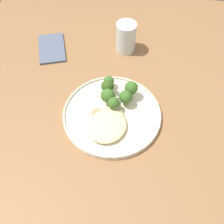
# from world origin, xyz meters

# --- Properties ---
(ground) EXTENTS (6.00, 6.00, 0.00)m
(ground) POSITION_xyz_m (0.00, 0.00, 0.00)
(ground) COLOR #2D2B28
(wooden_dining_table) EXTENTS (1.40, 1.00, 0.74)m
(wooden_dining_table) POSITION_xyz_m (0.00, 0.00, 0.66)
(wooden_dining_table) COLOR brown
(wooden_dining_table) RESTS_ON ground
(dinner_plate) EXTENTS (0.29, 0.29, 0.02)m
(dinner_plate) POSITION_xyz_m (-0.05, 0.04, 0.75)
(dinner_plate) COLOR beige
(dinner_plate) RESTS_ON wooden_dining_table
(noodle_bed) EXTENTS (0.12, 0.12, 0.02)m
(noodle_bed) POSITION_xyz_m (-0.01, 0.03, 0.76)
(noodle_bed) COLOR beige
(noodle_bed) RESTS_ON dinner_plate
(seared_scallop_half_hidden) EXTENTS (0.03, 0.03, 0.01)m
(seared_scallop_half_hidden) POSITION_xyz_m (-0.03, 0.03, 0.76)
(seared_scallop_half_hidden) COLOR #DBB77A
(seared_scallop_half_hidden) RESTS_ON dinner_plate
(seared_scallop_center_golden) EXTENTS (0.03, 0.03, 0.02)m
(seared_scallop_center_golden) POSITION_xyz_m (-0.04, -0.00, 0.76)
(seared_scallop_center_golden) COLOR #E5C689
(seared_scallop_center_golden) RESTS_ON dinner_plate
(seared_scallop_on_noodles) EXTENTS (0.03, 0.03, 0.01)m
(seared_scallop_on_noodles) POSITION_xyz_m (-0.05, 0.06, 0.76)
(seared_scallop_on_noodles) COLOR #E5C689
(seared_scallop_on_noodles) RESTS_ON dinner_plate
(seared_scallop_large_seared) EXTENTS (0.03, 0.03, 0.01)m
(seared_scallop_large_seared) POSITION_xyz_m (-0.01, 0.03, 0.76)
(seared_scallop_large_seared) COLOR #E5C689
(seared_scallop_large_seared) RESTS_ON dinner_plate
(seared_scallop_rear_pale) EXTENTS (0.02, 0.02, 0.01)m
(seared_scallop_rear_pale) POSITION_xyz_m (-0.00, 0.06, 0.76)
(seared_scallop_rear_pale) COLOR #E5C689
(seared_scallop_rear_pale) RESTS_ON dinner_plate
(seared_scallop_right_edge) EXTENTS (0.04, 0.04, 0.01)m
(seared_scallop_right_edge) POSITION_xyz_m (0.01, 0.01, 0.76)
(seared_scallop_right_edge) COLOR #DBB77A
(seared_scallop_right_edge) RESTS_ON dinner_plate
(broccoli_floret_near_rim) EXTENTS (0.03, 0.03, 0.04)m
(broccoli_floret_near_rim) POSITION_xyz_m (-0.16, 0.02, 0.78)
(broccoli_floret_near_rim) COLOR #89A356
(broccoli_floret_near_rim) RESTS_ON dinner_plate
(broccoli_floret_center_pile) EXTENTS (0.04, 0.04, 0.06)m
(broccoli_floret_center_pile) POSITION_xyz_m (-0.09, 0.02, 0.79)
(broccoli_floret_center_pile) COLOR #7A994C
(broccoli_floret_center_pile) RESTS_ON dinner_plate
(broccoli_floret_rear_charred) EXTENTS (0.03, 0.03, 0.05)m
(broccoli_floret_rear_charred) POSITION_xyz_m (-0.07, 0.04, 0.78)
(broccoli_floret_rear_charred) COLOR #7A994C
(broccoli_floret_rear_charred) RESTS_ON dinner_plate
(broccoli_floret_right_tilted) EXTENTS (0.04, 0.04, 0.06)m
(broccoli_floret_right_tilted) POSITION_xyz_m (-0.09, 0.08, 0.78)
(broccoli_floret_right_tilted) COLOR #7A994C
(broccoli_floret_right_tilted) RESTS_ON dinner_plate
(broccoli_floret_front_edge) EXTENTS (0.04, 0.04, 0.05)m
(broccoli_floret_front_edge) POSITION_xyz_m (-0.13, 0.02, 0.78)
(broccoli_floret_front_edge) COLOR #7A994C
(broccoli_floret_front_edge) RESTS_ON dinner_plate
(broccoli_floret_split_head) EXTENTS (0.04, 0.04, 0.06)m
(broccoli_floret_split_head) POSITION_xyz_m (-0.13, 0.09, 0.79)
(broccoli_floret_split_head) COLOR #89A356
(broccoli_floret_split_head) RESTS_ON dinner_plate
(onion_sliver_curled_piece) EXTENTS (0.02, 0.04, 0.00)m
(onion_sliver_curled_piece) POSITION_xyz_m (-0.11, 0.05, 0.75)
(onion_sliver_curled_piece) COLOR silver
(onion_sliver_curled_piece) RESTS_ON dinner_plate
(onion_sliver_long_sliver) EXTENTS (0.02, 0.04, 0.00)m
(onion_sliver_long_sliver) POSITION_xyz_m (-0.13, 0.00, 0.75)
(onion_sliver_long_sliver) COLOR silver
(onion_sliver_long_sliver) RESTS_ON dinner_plate
(onion_sliver_short_strip) EXTENTS (0.02, 0.05, 0.00)m
(onion_sliver_short_strip) POSITION_xyz_m (-0.11, 0.01, 0.75)
(onion_sliver_short_strip) COLOR silver
(onion_sliver_short_strip) RESTS_ON dinner_plate
(water_glass) EXTENTS (0.07, 0.07, 0.11)m
(water_glass) POSITION_xyz_m (-0.35, 0.05, 0.79)
(water_glass) COLOR silver
(water_glass) RESTS_ON wooden_dining_table
(folded_napkin) EXTENTS (0.17, 0.13, 0.01)m
(folded_napkin) POSITION_xyz_m (-0.32, -0.21, 0.74)
(folded_napkin) COLOR #4C566B
(folded_napkin) RESTS_ON wooden_dining_table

